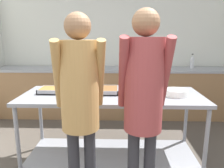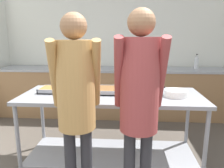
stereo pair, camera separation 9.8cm
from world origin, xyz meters
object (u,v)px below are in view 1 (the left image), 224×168
Objects in this scene: plate_stack at (176,93)px; sauce_pan at (140,88)px; guest_serving_right at (144,94)px; water_bottle at (192,62)px; serving_tray_vegetables at (58,90)px; guest_serving_left at (80,94)px; serving_tray_roast at (99,90)px.

sauce_pan is at bearing 158.75° from plate_stack.
guest_serving_right is 2.78m from water_bottle.
guest_serving_left is at bearing -63.09° from serving_tray_vegetables.
serving_tray_vegetables is at bearing -178.29° from serving_tray_roast.
guest_serving_left reaches higher than sauce_pan.
water_bottle reaches higher than sauce_pan.
plate_stack is 0.89m from guest_serving_right.
sauce_pan is (0.99, 0.05, 0.02)m from serving_tray_vegetables.
serving_tray_vegetables is at bearing 175.59° from plate_stack.
plate_stack is at bearing -21.25° from sauce_pan.
water_bottle is at bearing 64.49° from guest_serving_right.
guest_serving_right reaches higher than serving_tray_roast.
plate_stack is 0.15× the size of guest_serving_right.
serving_tray_vegetables and serving_tray_roast have the same top height.
water_bottle is (1.14, 1.61, 0.14)m from sauce_pan.
sauce_pan reaches higher than serving_tray_roast.
serving_tray_roast is 0.28× the size of guest_serving_left.
serving_tray_roast is 0.85m from guest_serving_left.
guest_serving_right is at bearing -4.17° from guest_serving_left.
guest_serving_left is at bearing -124.69° from water_bottle.
serving_tray_roast is at bearing 1.71° from serving_tray_vegetables.
sauce_pan is at bearing 56.29° from guest_serving_left.
guest_serving_left is (-0.97, -0.71, 0.17)m from plate_stack.
guest_serving_left is (0.41, -0.82, 0.18)m from serving_tray_vegetables.
water_bottle reaches higher than plate_stack.
plate_stack is at bearing 58.59° from guest_serving_right.
water_bottle is (1.64, 1.64, 0.16)m from serving_tray_roast.
serving_tray_vegetables is 0.91× the size of serving_tray_roast.
guest_serving_right is at bearing -42.61° from serving_tray_vegetables.
guest_serving_right reaches higher than plate_stack.
serving_tray_roast is 1.77× the size of plate_stack.
guest_serving_left is (-0.58, -0.86, 0.16)m from sauce_pan.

